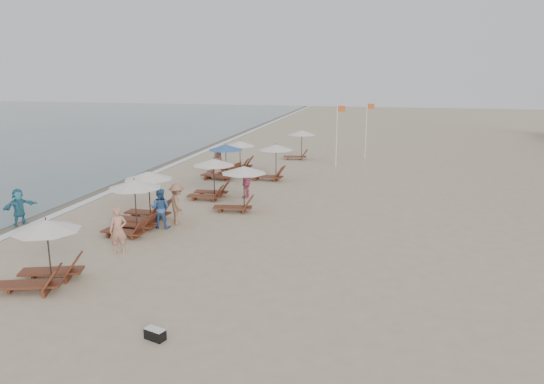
% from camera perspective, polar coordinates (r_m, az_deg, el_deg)
% --- Properties ---
extents(ground, '(160.00, 160.00, 0.00)m').
position_cam_1_polar(ground, '(20.06, -0.13, -6.54)').
color(ground, tan).
rests_on(ground, ground).
extents(wet_sand_band, '(3.20, 140.00, 0.01)m').
position_cam_1_polar(wet_sand_band, '(33.68, -17.19, 1.02)').
color(wet_sand_band, '#6B5E4C').
rests_on(wet_sand_band, ground).
extents(foam_line, '(0.50, 140.00, 0.02)m').
position_cam_1_polar(foam_line, '(33.05, -15.24, 0.93)').
color(foam_line, white).
rests_on(foam_line, ground).
extents(lounger_station_0, '(2.59, 2.47, 2.21)m').
position_cam_1_polar(lounger_station_0, '(18.25, -23.71, -6.30)').
color(lounger_station_0, brown).
rests_on(lounger_station_0, ground).
extents(lounger_station_1, '(2.48, 2.24, 2.34)m').
position_cam_1_polar(lounger_station_1, '(22.62, -15.05, -1.47)').
color(lounger_station_1, brown).
rests_on(lounger_station_1, ground).
extents(lounger_station_2, '(2.65, 2.16, 2.36)m').
position_cam_1_polar(lounger_station_2, '(24.27, -13.75, -0.79)').
color(lounger_station_2, brown).
rests_on(lounger_station_2, ground).
extents(lounger_station_3, '(2.50, 2.28, 2.17)m').
position_cam_1_polar(lounger_station_3, '(28.10, -6.69, 1.59)').
color(lounger_station_3, brown).
rests_on(lounger_station_3, ground).
extents(lounger_station_4, '(2.68, 2.40, 2.17)m').
position_cam_1_polar(lounger_station_4, '(33.36, -5.46, 3.22)').
color(lounger_station_4, brown).
rests_on(lounger_station_4, ground).
extents(lounger_station_5, '(2.63, 2.08, 2.09)m').
position_cam_1_polar(lounger_station_5, '(35.56, -3.94, 3.74)').
color(lounger_station_5, brown).
rests_on(lounger_station_5, ground).
extents(inland_station_0, '(2.64, 2.24, 2.22)m').
position_cam_1_polar(inland_station_0, '(25.36, -3.56, 0.99)').
color(inland_station_0, brown).
rests_on(inland_station_0, ground).
extents(inland_station_1, '(2.81, 2.24, 2.22)m').
position_cam_1_polar(inland_station_1, '(32.59, -0.07, 3.57)').
color(inland_station_1, brown).
rests_on(inland_station_1, ground).
extents(inland_station_2, '(2.56, 2.24, 2.22)m').
position_cam_1_polar(inland_station_2, '(40.32, 3.00, 5.65)').
color(inland_station_2, brown).
rests_on(inland_station_2, ground).
extents(beachgoer_near, '(0.76, 0.62, 1.79)m').
position_cam_1_polar(beachgoer_near, '(20.54, -16.37, -3.99)').
color(beachgoer_near, tan).
rests_on(beachgoer_near, ground).
extents(beachgoer_mid_a, '(0.91, 0.74, 1.77)m').
position_cam_1_polar(beachgoer_mid_a, '(23.30, -12.06, -1.74)').
color(beachgoer_mid_a, '#325C97').
rests_on(beachgoer_mid_a, ground).
extents(beachgoer_mid_b, '(1.30, 1.38, 1.87)m').
position_cam_1_polar(beachgoer_mid_b, '(23.64, -10.27, -1.32)').
color(beachgoer_mid_b, '#92674A').
rests_on(beachgoer_mid_b, ground).
extents(beachgoer_far_a, '(0.53, 1.01, 1.64)m').
position_cam_1_polar(beachgoer_far_a, '(28.18, -2.79, 1.00)').
color(beachgoer_far_a, '#CB5177').
rests_on(beachgoer_far_a, ground).
extents(beachgoer_far_b, '(0.92, 1.01, 1.73)m').
position_cam_1_polar(beachgoer_far_b, '(34.04, -5.91, 3.15)').
color(beachgoer_far_b, '#B0785F').
rests_on(beachgoer_far_b, ground).
extents(waterline_walker, '(1.08, 1.60, 1.66)m').
position_cam_1_polar(waterline_walker, '(25.76, -25.80, -1.49)').
color(waterline_walker, teal).
rests_on(waterline_walker, ground).
extents(duffel_bag, '(0.60, 0.43, 0.30)m').
position_cam_1_polar(duffel_bag, '(14.27, -12.59, -14.82)').
color(duffel_bag, black).
rests_on(duffel_bag, ground).
extents(flag_pole_near, '(0.59, 0.08, 4.50)m').
position_cam_1_polar(flag_pole_near, '(37.22, 7.09, 6.51)').
color(flag_pole_near, silver).
rests_on(flag_pole_near, ground).
extents(flag_pole_far, '(0.59, 0.08, 4.43)m').
position_cam_1_polar(flag_pole_far, '(41.03, 10.24, 6.97)').
color(flag_pole_far, silver).
rests_on(flag_pole_far, ground).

